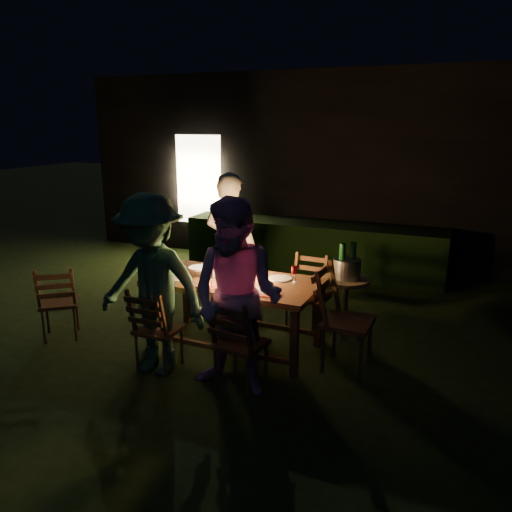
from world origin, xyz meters
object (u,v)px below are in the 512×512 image
at_px(chair_near_left, 158,343).
at_px(person_opp_left, 152,286).
at_px(lantern, 240,265).
at_px(bottle_bucket_a, 342,265).
at_px(ice_bucket, 347,269).
at_px(bottle_bucket_b, 352,264).
at_px(chair_far_left, 229,293).
at_px(chair_far_right, 305,307).
at_px(person_house_side, 231,245).
at_px(person_opp_right, 237,298).
at_px(dining_table, 233,286).
at_px(chair_spare, 60,315).
at_px(chair_end, 345,337).
at_px(side_table, 346,285).
at_px(bottle_table, 212,264).
at_px(chair_near_right, 240,359).

relative_size(chair_near_left, person_opp_left, 0.51).
xyz_separation_m(chair_near_left, lantern, (0.53, 0.80, 0.65)).
bearing_deg(bottle_bucket_a, chair_near_left, -137.74).
relative_size(person_opp_left, lantern, 5.04).
distance_m(ice_bucket, bottle_bucket_b, 0.08).
xyz_separation_m(chair_far_left, chair_far_right, (1.00, -0.04, -0.02)).
distance_m(person_house_side, person_opp_right, 1.87).
xyz_separation_m(dining_table, chair_spare, (-1.91, -0.55, -0.41)).
bearing_deg(chair_far_left, chair_end, 157.80).
bearing_deg(side_table, ice_bucket, -116.57).
bearing_deg(lantern, chair_end, -4.33).
bearing_deg(ice_bucket, chair_near_left, -137.85).
bearing_deg(dining_table, lantern, 45.00).
bearing_deg(chair_far_right, dining_table, 55.30).
relative_size(bottle_table, bottle_bucket_a, 0.88).
distance_m(chair_spare, bottle_table, 1.86).
xyz_separation_m(person_opp_left, side_table, (1.55, 1.45, -0.25)).
xyz_separation_m(chair_near_right, chair_far_left, (-0.84, 1.57, 0.01)).
relative_size(dining_table, person_house_side, 1.03).
bearing_deg(side_table, person_opp_left, -136.85).
bearing_deg(chair_end, chair_far_left, -113.97).
height_order(bottle_table, ice_bucket, bottle_table).
xyz_separation_m(chair_near_right, person_house_side, (-0.84, 1.62, 0.62)).
distance_m(chair_near_left, chair_far_right, 1.83).
bearing_deg(bottle_bucket_a, dining_table, -149.24).
distance_m(person_opp_left, bottle_table, 0.84).
bearing_deg(person_house_side, bottle_table, 103.71).
bearing_deg(person_opp_right, chair_near_right, 92.71).
bearing_deg(chair_near_left, side_table, 43.81).
height_order(person_opp_left, bottle_bucket_b, person_opp_left).
xyz_separation_m(chair_far_left, person_house_side, (0.00, 0.05, 0.61)).
distance_m(chair_near_left, chair_far_left, 1.54).
bearing_deg(ice_bucket, bottle_table, -154.17).
relative_size(chair_end, side_table, 1.50).
distance_m(lantern, side_table, 1.22).
bearing_deg(bottle_table, chair_near_left, -106.50).
height_order(chair_far_left, bottle_bucket_a, bottle_bucket_a).
xyz_separation_m(chair_near_left, chair_spare, (-1.43, 0.20, 0.00)).
relative_size(dining_table, side_table, 2.59).
xyz_separation_m(chair_near_right, ice_bucket, (0.65, 1.43, 0.54)).
distance_m(chair_spare, lantern, 2.15).
xyz_separation_m(side_table, bottle_bucket_a, (-0.05, -0.04, 0.24)).
height_order(chair_spare, lantern, lantern).
height_order(chair_near_left, chair_far_left, chair_far_left).
bearing_deg(person_house_side, person_opp_right, 118.76).
bearing_deg(chair_spare, chair_far_left, 4.98).
distance_m(chair_far_right, bottle_table, 1.28).
height_order(chair_near_left, ice_bucket, ice_bucket).
distance_m(dining_table, lantern, 0.24).
distance_m(chair_near_right, bottle_bucket_a, 1.63).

